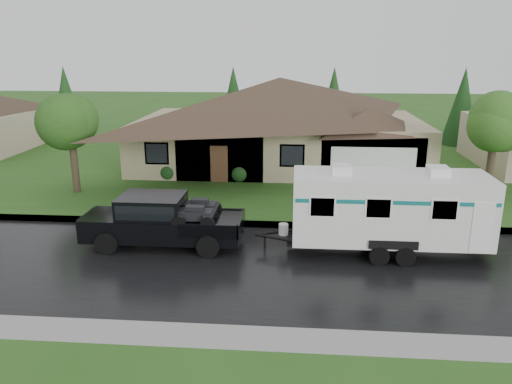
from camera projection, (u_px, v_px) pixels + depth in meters
ground at (216, 244)px, 20.02m from camera, size 140.00×140.00×0.00m
road at (208, 265)px, 18.10m from camera, size 140.00×8.00×0.01m
curb at (224, 223)px, 22.15m from camera, size 140.00×0.50×0.15m
lawn at (250, 161)px, 34.35m from camera, size 140.00×26.00×0.15m
house_main at (284, 112)px, 32.08m from camera, size 19.44×10.80×6.90m
tree_left_green at (70, 123)px, 25.73m from camera, size 3.21×3.21×5.32m
tree_right_green at (496, 123)px, 24.99m from camera, size 3.31×3.31×5.48m
shrub_row at (276, 173)px, 28.58m from camera, size 13.60×1.00×1.00m
pickup_truck at (160, 219)px, 19.58m from camera, size 6.17×2.35×2.06m
travel_trailer at (389, 207)px, 18.71m from camera, size 7.61×2.68×3.42m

